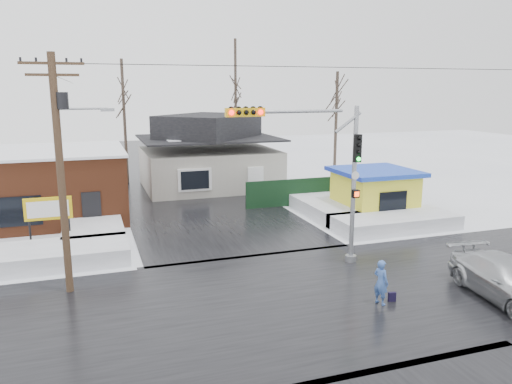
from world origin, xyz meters
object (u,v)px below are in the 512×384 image
object	(u,v)px
kiosk	(374,192)
car	(507,280)
utility_pole	(62,161)
marquee_sign	(48,210)
pedestrian	(381,283)
traffic_signal	(322,165)

from	to	relation	value
kiosk	car	size ratio (longest dim) A/B	0.88
utility_pole	car	xyz separation A→B (m)	(15.35, -6.01, -4.35)
marquee_sign	car	xyz separation A→B (m)	(16.42, -12.01, -1.16)
kiosk	marquee_sign	bearing A→B (deg)	-178.45
kiosk	car	world-z (taller)	kiosk
car	utility_pole	bearing A→B (deg)	165.14
pedestrian	car	distance (m)	4.80
utility_pole	pedestrian	bearing A→B (deg)	-24.51
marquee_sign	pedestrian	world-z (taller)	marquee_sign
traffic_signal	marquee_sign	distance (m)	13.42
kiosk	car	xyz separation A→B (m)	(-2.08, -12.51, -0.70)
utility_pole	traffic_signal	bearing A→B (deg)	-2.95
kiosk	pedestrian	size ratio (longest dim) A/B	2.75
utility_pole	marquee_sign	world-z (taller)	utility_pole
marquee_sign	pedestrian	bearing A→B (deg)	-42.75
utility_pole	car	bearing A→B (deg)	-21.39
utility_pole	marquee_sign	distance (m)	6.87
traffic_signal	car	world-z (taller)	traffic_signal
utility_pole	kiosk	bearing A→B (deg)	20.44
utility_pole	pedestrian	distance (m)	12.50
traffic_signal	car	bearing A→B (deg)	-47.69
utility_pole	car	world-z (taller)	utility_pole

